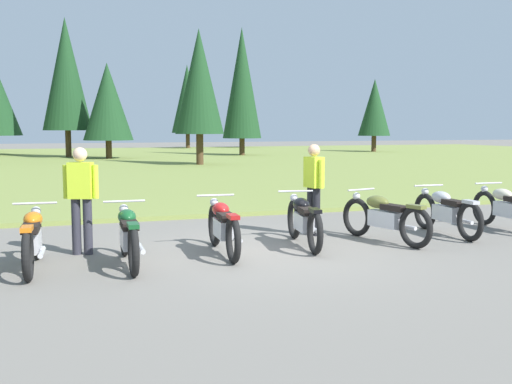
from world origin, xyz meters
TOP-DOWN VIEW (x-y plane):
  - ground_plane at (0.00, 0.00)m, footprint 140.00×140.00m
  - grass_moorland at (0.00, 25.83)m, footprint 80.00×44.00m
  - forest_treeline at (-3.26, 33.39)m, footprint 37.90×27.37m
  - motorcycle_orange at (-3.52, -0.06)m, footprint 0.62×2.10m
  - motorcycle_british_green at (-2.22, -0.23)m, footprint 0.62×2.10m
  - motorcycle_red at (-0.72, 0.10)m, footprint 0.62×2.10m
  - motorcycle_black at (0.73, 0.28)m, footprint 0.62×2.09m
  - motorcycle_olive at (2.19, 0.16)m, footprint 0.76×2.06m
  - motorcycle_silver at (3.64, 0.41)m, footprint 0.62×2.10m
  - motorcycle_cream at (5.06, 0.44)m, footprint 0.62×2.10m
  - rider_near_row_end at (1.32, 1.18)m, footprint 0.28×0.54m
  - rider_in_hivis_vest at (-2.80, 0.77)m, footprint 0.52×0.33m

SIDE VIEW (x-z plane):
  - ground_plane at x=0.00m, z-range 0.00..0.00m
  - grass_moorland at x=0.00m, z-range 0.00..0.10m
  - motorcycle_orange at x=-3.52m, z-range 0.00..0.88m
  - motorcycle_british_green at x=-2.22m, z-range 0.00..0.88m
  - motorcycle_red at x=-0.72m, z-range 0.00..0.88m
  - motorcycle_black at x=0.73m, z-range 0.00..0.88m
  - motorcycle_olive at x=2.19m, z-range 0.00..0.88m
  - motorcycle_silver at x=3.64m, z-range 0.00..0.88m
  - motorcycle_cream at x=5.06m, z-range 0.00..0.88m
  - rider_near_row_end at x=1.32m, z-range 0.11..1.78m
  - rider_in_hivis_vest at x=-2.80m, z-range 0.11..1.78m
  - forest_treeline at x=-3.26m, z-range -0.02..8.89m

